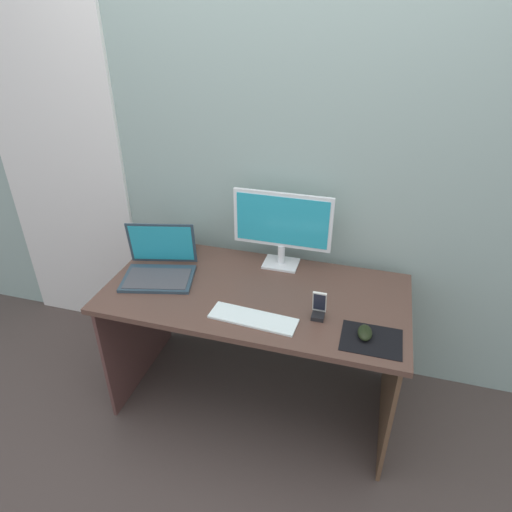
{
  "coord_description": "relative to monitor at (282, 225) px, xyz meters",
  "views": [
    {
      "loc": [
        0.49,
        -1.71,
        1.95
      ],
      "look_at": [
        0.01,
        -0.02,
        0.92
      ],
      "focal_mm": 31.47,
      "sensor_mm": 36.0,
      "label": 1
    }
  ],
  "objects": [
    {
      "name": "ground_plane",
      "position": [
        -0.06,
        -0.27,
        -0.94
      ],
      "size": [
        8.0,
        8.0,
        0.0
      ],
      "primitive_type": "plane",
      "color": "#483C38"
    },
    {
      "name": "wall_back",
      "position": [
        -0.06,
        0.17,
        0.31
      ],
      "size": [
        6.0,
        0.04,
        2.5
      ],
      "primitive_type": "cube",
      "color": "#94AEA7",
      "rests_on": "ground_plane"
    },
    {
      "name": "door_left",
      "position": [
        -1.36,
        0.14,
        0.07
      ],
      "size": [
        0.82,
        0.02,
        2.02
      ],
      "primitive_type": "cube",
      "color": "white",
      "rests_on": "ground_plane"
    },
    {
      "name": "desk",
      "position": [
        -0.06,
        -0.27,
        -0.37
      ],
      "size": [
        1.45,
        0.72,
        0.71
      ],
      "color": "brown",
      "rests_on": "ground_plane"
    },
    {
      "name": "monitor",
      "position": [
        0.0,
        0.0,
        0.0
      ],
      "size": [
        0.5,
        0.14,
        0.41
      ],
      "color": "white",
      "rests_on": "desk"
    },
    {
      "name": "laptop",
      "position": [
        -0.57,
        -0.27,
        -0.18
      ],
      "size": [
        0.4,
        0.36,
        0.25
      ],
      "color": "#2E414E",
      "rests_on": "desk"
    },
    {
      "name": "fishbowl",
      "position": [
        -0.57,
        -0.01,
        -0.15
      ],
      "size": [
        0.16,
        0.16,
        0.16
      ],
      "primitive_type": "sphere",
      "color": "silver",
      "rests_on": "desk"
    },
    {
      "name": "keyboard_external",
      "position": [
        -0.01,
        -0.48,
        -0.23
      ],
      "size": [
        0.4,
        0.14,
        0.01
      ],
      "primitive_type": "cube",
      "rotation": [
        0.0,
        0.0,
        -0.07
      ],
      "color": "white",
      "rests_on": "desk"
    },
    {
      "name": "mousepad",
      "position": [
        0.5,
        -0.48,
        -0.23
      ],
      "size": [
        0.25,
        0.2,
        0.0
      ],
      "primitive_type": "cube",
      "color": "black",
      "rests_on": "desk"
    },
    {
      "name": "mouse",
      "position": [
        0.47,
        -0.47,
        -0.21
      ],
      "size": [
        0.07,
        0.1,
        0.04
      ],
      "primitive_type": "ellipsoid",
      "rotation": [
        0.0,
        0.0,
        0.07
      ],
      "color": "black",
      "rests_on": "mousepad"
    },
    {
      "name": "phone_in_dock",
      "position": [
        0.26,
        -0.39,
        -0.18
      ],
      "size": [
        0.06,
        0.06,
        0.14
      ],
      "color": "black",
      "rests_on": "desk"
    }
  ]
}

